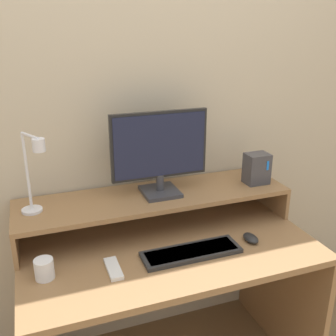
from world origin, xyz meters
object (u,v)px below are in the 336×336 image
at_px(desk_lamp, 34,172).
at_px(mug, 44,269).
at_px(monitor, 160,151).
at_px(keyboard, 191,252).
at_px(remote_control, 113,269).
at_px(router_dock, 257,169).
at_px(mouse, 251,238).

distance_m(desk_lamp, mug, 0.38).
xyz_separation_m(desk_lamp, mug, (-0.01, -0.21, -0.32)).
relative_size(monitor, keyboard, 1.07).
relative_size(monitor, remote_control, 3.05).
xyz_separation_m(router_dock, remote_control, (-0.79, -0.26, -0.23)).
height_order(remote_control, mug, mug).
bearing_deg(desk_lamp, keyboard, -23.53).
bearing_deg(monitor, remote_control, -134.77).
height_order(desk_lamp, mug, desk_lamp).
relative_size(router_dock, remote_control, 1.03).
relative_size(keyboard, remote_control, 2.84).
bearing_deg(desk_lamp, remote_control, -45.66).
height_order(monitor, mouse, monitor).
bearing_deg(remote_control, monitor, 45.23).
relative_size(desk_lamp, remote_control, 2.36).
bearing_deg(mug, monitor, 25.09).
bearing_deg(keyboard, mug, 176.14).
relative_size(desk_lamp, mug, 4.37).
distance_m(router_dock, mug, 1.09).
distance_m(mouse, remote_control, 0.62).
bearing_deg(desk_lamp, monitor, 4.72).
height_order(monitor, desk_lamp, monitor).
bearing_deg(keyboard, remote_control, -179.73).
bearing_deg(monitor, desk_lamp, -175.28).
relative_size(desk_lamp, mouse, 3.86).
height_order(keyboard, remote_control, keyboard).
height_order(keyboard, mug, mug).
distance_m(keyboard, remote_control, 0.33).
bearing_deg(mug, router_dock, 11.72).
height_order(mouse, mug, mug).
bearing_deg(desk_lamp, router_dock, 0.17).
xyz_separation_m(monitor, desk_lamp, (-0.55, -0.05, -0.01)).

